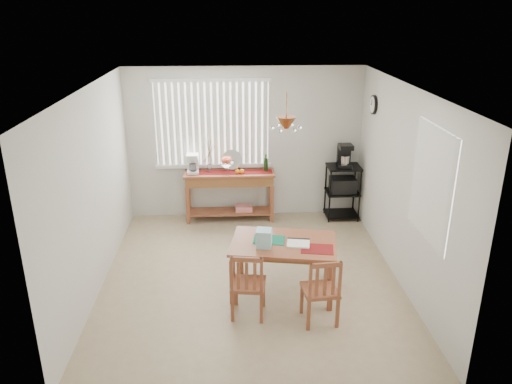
{
  "coord_description": "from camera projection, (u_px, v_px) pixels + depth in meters",
  "views": [
    {
      "loc": [
        -0.25,
        -6.02,
        3.53
      ],
      "look_at": [
        0.1,
        0.55,
        1.05
      ],
      "focal_mm": 35.0,
      "sensor_mm": 36.0,
      "label": 1
    }
  ],
  "objects": [
    {
      "name": "dining_table",
      "position": [
        283.0,
        248.0,
        6.35
      ],
      "size": [
        1.44,
        1.06,
        0.71
      ],
      "color": "brown",
      "rests_on": "ground"
    },
    {
      "name": "sideboard",
      "position": [
        230.0,
        184.0,
        8.53
      ],
      "size": [
        1.53,
        0.43,
        0.86
      ],
      "color": "brown",
      "rests_on": "ground"
    },
    {
      "name": "cart_items",
      "position": [
        344.0,
        156.0,
        8.44
      ],
      "size": [
        0.22,
        0.27,
        0.39
      ],
      "color": "black",
      "rests_on": "wire_cart"
    },
    {
      "name": "table_items",
      "position": [
        273.0,
        240.0,
        6.2
      ],
      "size": [
        1.01,
        0.64,
        0.23
      ],
      "color": "#136F4E",
      "rests_on": "dining_table"
    },
    {
      "name": "chair_left",
      "position": [
        248.0,
        285.0,
        5.9
      ],
      "size": [
        0.45,
        0.45,
        0.86
      ],
      "color": "brown",
      "rests_on": "ground"
    },
    {
      "name": "room_shell",
      "position": [
        251.0,
        160.0,
        6.31
      ],
      "size": [
        4.2,
        4.7,
        2.7
      ],
      "color": "silver",
      "rests_on": "ground"
    },
    {
      "name": "sideboard_items",
      "position": [
        214.0,
        165.0,
        8.41
      ],
      "size": [
        1.46,
        0.36,
        0.66
      ],
      "color": "maroon",
      "rests_on": "sideboard"
    },
    {
      "name": "chair_right",
      "position": [
        321.0,
        291.0,
        5.77
      ],
      "size": [
        0.43,
        0.43,
        0.87
      ],
      "color": "brown",
      "rests_on": "ground"
    },
    {
      "name": "ground",
      "position": [
        251.0,
        277.0,
        6.89
      ],
      "size": [
        4.0,
        4.5,
        0.01
      ],
      "primitive_type": "cube",
      "color": "tan"
    },
    {
      "name": "wire_cart",
      "position": [
        343.0,
        187.0,
        8.63
      ],
      "size": [
        0.56,
        0.45,
        0.95
      ],
      "color": "black",
      "rests_on": "ground"
    }
  ]
}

